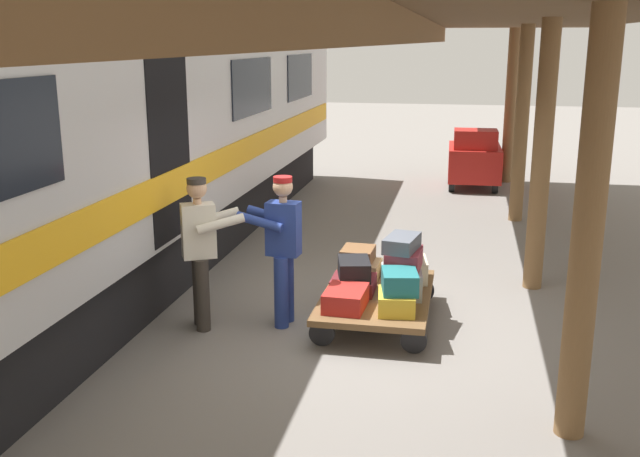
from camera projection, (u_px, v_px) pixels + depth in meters
The scene contains 19 objects.
ground_plane at pixel (367, 329), 8.12m from camera, with size 60.00×60.00×0.00m, color slate.
platform_canopy at pixel (566, 23), 6.94m from camera, with size 3.20×19.45×3.56m.
train_car at pixel (47, 137), 8.30m from camera, with size 3.02×18.54×4.00m.
luggage_cart at pixel (377, 297), 8.28m from camera, with size 1.24×1.97×0.35m.
suitcase_gray_aluminum at pixel (401, 282), 8.17m from camera, with size 0.44×0.55×0.30m, color #9EA0A5.
suitcase_maroon_trunk at pixel (353, 284), 8.29m from camera, with size 0.49×0.49×0.17m, color maroon.
suitcase_tan_vintage at pixel (360, 269), 8.80m from camera, with size 0.47×0.45×0.19m, color tan.
suitcase_red_plastic at pixel (346, 299), 7.77m from camera, with size 0.42×0.57×0.21m, color #AD231E.
suitcase_yellow_case at pixel (396, 302), 7.67m from camera, with size 0.38×0.48×0.21m, color gold.
suitcase_cream_canvas at pixel (405, 269), 8.69m from camera, with size 0.51×0.49×0.26m, color beige.
suitcase_burgundy_valise at pixel (404, 260), 8.12m from camera, with size 0.37×0.56×0.22m, color maroon.
suitcase_teal_softside at pixel (400, 281), 7.65m from camera, with size 0.36×0.45×0.22m, color #1E666B.
suitcase_black_hardshell at pixel (354, 269), 8.24m from camera, with size 0.35×0.50×0.22m, color black.
suitcase_brown_leather at pixel (358, 255), 8.77m from camera, with size 0.37×0.45×0.16m, color brown.
suitcase_slate_roller at pixel (402, 243), 8.06m from camera, with size 0.31×0.54×0.16m, color #4C515B.
suitcase_navy_fabric at pixel (404, 252), 8.62m from camera, with size 0.33×0.54×0.16m, color navy.
porter_in_overalls at pixel (282, 245), 8.06m from camera, with size 0.69×0.46×1.70m.
porter_by_door at pixel (201, 248), 7.97m from camera, with size 0.74×0.62×1.70m.
baggage_tug at pixel (474, 159), 15.78m from camera, with size 1.14×1.73×1.30m.
Camera 1 is at (-0.97, 7.53, 3.13)m, focal length 40.81 mm.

